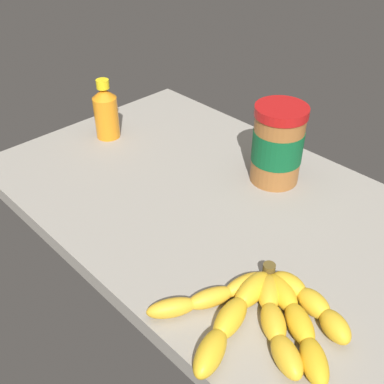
# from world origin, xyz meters

# --- Properties ---
(ground_plane) EXTENTS (0.89, 0.58, 0.03)m
(ground_plane) POSITION_xyz_m (0.00, 0.00, -0.02)
(ground_plane) COLOR gray
(banana_bunch) EXTENTS (0.27, 0.24, 0.04)m
(banana_bunch) POSITION_xyz_m (-0.27, 0.16, 0.02)
(banana_bunch) COLOR gold
(banana_bunch) RESTS_ON ground_plane
(peanut_butter_jar) EXTENTS (0.10, 0.10, 0.16)m
(peanut_butter_jar) POSITION_xyz_m (-0.05, -0.14, 0.08)
(peanut_butter_jar) COLOR #9E602D
(peanut_butter_jar) RESTS_ON ground_plane
(honey_bottle) EXTENTS (0.06, 0.06, 0.14)m
(honey_bottle) POSITION_xyz_m (0.33, 0.00, 0.06)
(honey_bottle) COLOR orange
(honey_bottle) RESTS_ON ground_plane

